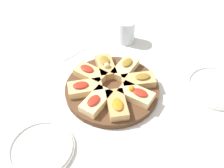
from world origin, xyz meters
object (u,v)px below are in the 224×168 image
at_px(water_glass, 126,31).
at_px(napkin_stack, 67,49).
at_px(serving_board, 112,89).
at_px(plate_right, 41,148).
at_px(plate_left, 216,87).

relative_size(water_glass, napkin_stack, 0.83).
distance_m(serving_board, water_glass, 0.30).
relative_size(plate_right, water_glass, 1.96).
relative_size(plate_left, water_glass, 2.15).
bearing_deg(plate_right, water_glass, -140.04).
height_order(plate_right, water_glass, water_glass).
distance_m(water_glass, napkin_stack, 0.26).
bearing_deg(napkin_stack, plate_right, 64.29).
bearing_deg(napkin_stack, plate_left, 134.77).
height_order(plate_left, napkin_stack, plate_left).
bearing_deg(water_glass, plate_right, 39.96).
bearing_deg(serving_board, water_glass, -124.76).
bearing_deg(plate_left, napkin_stack, -45.23).
distance_m(plate_left, plate_right, 0.63).
height_order(plate_right, napkin_stack, plate_right).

